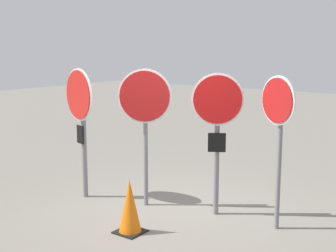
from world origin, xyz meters
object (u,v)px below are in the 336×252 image
Objects in this scene: stop_sign_1 at (145,107)px; stop_sign_2 at (217,118)px; stop_sign_3 at (278,118)px; traffic_cone_0 at (130,207)px; stop_sign_0 at (80,109)px.

stop_sign_2 is (1.13, 0.33, -0.12)m from stop_sign_1.
stop_sign_2 is 1.00× the size of stop_sign_3.
stop_sign_2 is 2.87× the size of traffic_cone_0.
stop_sign_1 reaches higher than stop_sign_0.
stop_sign_3 is at bearing 40.52° from traffic_cone_0.
stop_sign_3 is (2.09, 0.35, -0.04)m from stop_sign_1.
stop_sign_2 reaches higher than stop_sign_3.
stop_sign_3 is at bearing 26.97° from stop_sign_0.
stop_sign_1 is at bearing 165.36° from stop_sign_2.
stop_sign_1 reaches higher than stop_sign_3.
stop_sign_0 is 2.15m from traffic_cone_0.
stop_sign_3 is 2.87× the size of traffic_cone_0.
stop_sign_1 is 1.18m from stop_sign_2.
stop_sign_2 is at bearing 65.40° from traffic_cone_0.
stop_sign_0 is at bearing 164.90° from stop_sign_2.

